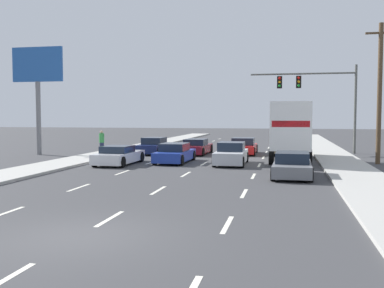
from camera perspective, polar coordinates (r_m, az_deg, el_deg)
name	(u,v)px	position (r m, az deg, el deg)	size (l,w,h in m)	color
ground_plane	(222,153)	(35.45, 3.83, -1.18)	(140.00, 140.00, 0.00)	#3D3D3F
sidewalk_right	(339,161)	(30.32, 18.27, -2.04)	(2.77, 80.00, 0.14)	#B2AFA8
sidewalk_left	(97,156)	(32.91, -11.96, -1.50)	(2.77, 80.00, 0.14)	#B2AFA8
lane_markings	(210,160)	(29.99, 2.35, -2.04)	(6.94, 57.00, 0.01)	silver
car_navy	(154,146)	(35.03, -4.84, -0.30)	(1.92, 4.40, 1.28)	#141E4C
car_white	(119,156)	(27.60, -9.32, -1.48)	(1.97, 4.43, 1.15)	white
car_maroon	(196,147)	(34.39, 0.54, -0.42)	(1.94, 4.54, 1.19)	maroon
car_blue	(175,154)	(28.34, -2.21, -1.24)	(1.93, 4.39, 1.23)	#1E389E
car_red	(243,147)	(34.79, 6.57, -0.36)	(2.02, 4.40, 1.27)	red
car_silver	(231,154)	(27.30, 5.03, -1.34)	(1.85, 4.33, 1.36)	#B7BABF
box_truck	(291,129)	(29.61, 12.45, 1.91)	(2.59, 8.36, 3.78)	white
car_gray	(292,165)	(22.23, 12.65, -2.68)	(1.97, 4.41, 1.20)	slate
traffic_signal_mast	(311,89)	(36.90, 14.95, 6.81)	(8.22, 0.69, 6.93)	#595B56
utility_pole_mid	(380,92)	(29.68, 22.79, 6.15)	(1.80, 0.28, 8.56)	brown
roadside_billboard	(38,78)	(36.02, -19.07, 7.94)	(4.07, 0.36, 8.12)	slate
pedestrian_near_corner	(102,142)	(34.44, -11.43, 0.28)	(0.38, 0.38, 1.72)	#1E233F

